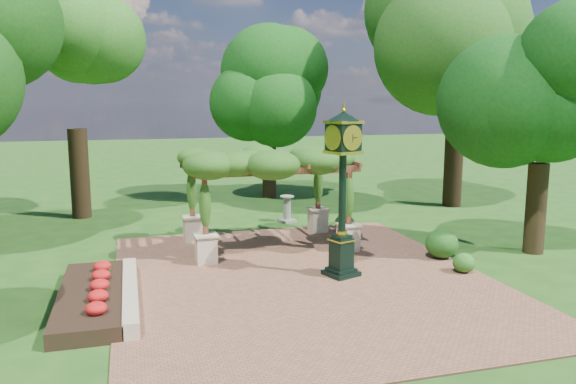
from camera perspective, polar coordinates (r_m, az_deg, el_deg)
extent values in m
plane|color=#1E4714|center=(14.80, 2.70, -9.96)|extent=(120.00, 120.00, 0.00)
cube|color=brown|center=(15.69, 1.52, -8.74)|extent=(10.00, 12.00, 0.04)
cube|color=#C6B793|center=(14.51, -15.73, -9.88)|extent=(0.35, 5.00, 0.40)
cube|color=red|center=(14.55, -19.33, -10.09)|extent=(1.50, 5.00, 0.36)
cube|color=black|center=(15.94, 5.42, -8.19)|extent=(1.04, 1.04, 0.12)
cube|color=black|center=(15.78, 5.45, -6.29)|extent=(0.65, 0.65, 0.91)
cube|color=gold|center=(15.68, 5.47, -4.86)|extent=(0.72, 0.72, 0.04)
cylinder|color=black|center=(15.41, 5.55, -0.09)|extent=(0.26, 0.26, 2.34)
cube|color=black|center=(15.23, 5.64, 5.57)|extent=(0.91, 0.91, 0.71)
cylinder|color=white|center=(14.96, 6.55, 5.49)|extent=(0.59, 0.23, 0.61)
cone|color=black|center=(15.21, 5.67, 7.68)|extent=(1.16, 1.16, 0.25)
sphere|color=gold|center=(15.20, 5.68, 8.25)|extent=(0.14, 0.14, 0.14)
cube|color=beige|center=(17.12, -8.33, -5.76)|extent=(0.62, 0.62, 0.84)
cube|color=brown|center=(16.83, -8.43, -1.40)|extent=(0.15, 0.15, 1.72)
cube|color=beige|center=(18.41, 6.13, -4.65)|extent=(0.62, 0.62, 0.84)
cube|color=brown|center=(18.14, 6.20, -0.58)|extent=(0.15, 0.15, 1.72)
cube|color=beige|center=(19.80, -9.65, -3.73)|extent=(0.62, 0.62, 0.84)
cube|color=brown|center=(19.55, -9.76, 0.05)|extent=(0.15, 0.15, 1.72)
cube|color=beige|center=(20.92, 3.06, -2.91)|extent=(0.62, 0.62, 0.84)
cube|color=brown|center=(20.68, 3.09, 0.68)|extent=(0.15, 0.15, 1.72)
cube|color=brown|center=(17.20, -0.85, 2.07)|extent=(5.39, 0.29, 0.20)
cube|color=brown|center=(19.87, -3.18, 3.04)|extent=(5.39, 0.29, 0.20)
ellipsoid|color=#255017|center=(18.50, -2.10, 3.36)|extent=(5.48, 3.50, 0.93)
cube|color=gray|center=(22.80, -0.09, -2.91)|extent=(0.76, 0.76, 0.11)
cylinder|color=gray|center=(22.70, -0.09, -1.72)|extent=(0.39, 0.39, 0.97)
cylinder|color=gray|center=(22.61, -0.09, -0.46)|extent=(0.72, 0.72, 0.05)
ellipsoid|color=#28611B|center=(16.82, 17.42, -6.86)|extent=(0.68, 0.68, 0.56)
ellipsoid|color=#1D5016|center=(18.09, 15.35, -5.06)|extent=(1.33, 1.33, 0.91)
ellipsoid|color=#2B671D|center=(20.97, 5.76, -3.16)|extent=(0.92, 0.92, 0.66)
cylinder|color=#2F2012|center=(24.92, -20.41, 1.76)|extent=(0.78, 0.78, 3.72)
ellipsoid|color=#285D1A|center=(24.80, -21.05, 12.82)|extent=(4.10, 4.10, 5.88)
cylinder|color=#352215|center=(28.37, -1.91, 2.45)|extent=(0.70, 0.70, 2.99)
ellipsoid|color=#114010|center=(28.17, -1.96, 10.26)|extent=(4.71, 4.71, 4.72)
cylinder|color=black|center=(27.07, 16.48, 3.45)|extent=(0.85, 0.85, 4.60)
ellipsoid|color=#224F16|center=(27.16, 17.08, 15.99)|extent=(5.71, 5.71, 7.26)
cylinder|color=#352615|center=(19.65, 23.88, -1.53)|extent=(0.64, 0.64, 2.91)
ellipsoid|color=#104010|center=(19.35, 24.61, 9.46)|extent=(4.05, 4.05, 4.60)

